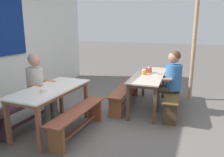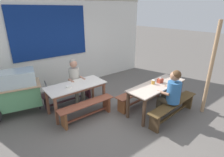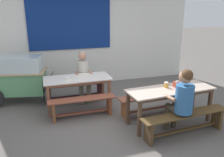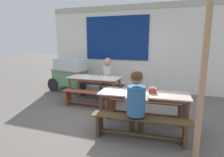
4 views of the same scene
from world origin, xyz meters
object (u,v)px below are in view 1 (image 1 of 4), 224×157
at_px(bench_near_back, 125,92).
at_px(condiment_jar, 144,72).
at_px(dining_table_far, 51,92).
at_px(bench_far_front, 78,119).
at_px(person_near_front, 171,77).
at_px(person_center_facing, 38,84).
at_px(soup_bowl, 44,90).
at_px(bench_far_back, 29,110).
at_px(bench_near_front, 172,97).
at_px(dining_table_near, 149,78).
at_px(wooden_support_post, 193,51).
at_px(tissue_box, 149,70).

height_order(bench_near_back, condiment_jar, condiment_jar).
bearing_deg(condiment_jar, dining_table_far, 143.57).
distance_m(bench_far_front, person_near_front, 2.10).
height_order(person_center_facing, soup_bowl, person_center_facing).
distance_m(bench_far_back, bench_near_back, 2.09).
distance_m(bench_near_front, soup_bowl, 2.66).
bearing_deg(person_center_facing, condiment_jar, -49.59).
xyz_separation_m(dining_table_near, condiment_jar, (-0.05, 0.10, 0.13)).
distance_m(bench_near_back, person_near_front, 1.08).
bearing_deg(bench_far_front, bench_far_back, 90.25).
relative_size(dining_table_far, person_center_facing, 1.19).
relative_size(bench_far_front, wooden_support_post, 0.62).
xyz_separation_m(person_near_front, soup_bowl, (-1.84, 1.71, 0.03)).
height_order(bench_near_front, condiment_jar, condiment_jar).
height_order(person_near_front, soup_bowl, person_near_front).
height_order(dining_table_near, soup_bowl, soup_bowl).
bearing_deg(bench_near_back, bench_near_front, -85.93).
relative_size(bench_far_back, person_near_front, 1.18).
relative_size(tissue_box, condiment_jar, 1.30).
xyz_separation_m(dining_table_far, dining_table_near, (1.67, -1.30, 0.00)).
relative_size(dining_table_far, bench_near_front, 0.85).
bearing_deg(bench_near_back, bench_far_front, 170.91).
distance_m(dining_table_far, bench_near_back, 1.85).
xyz_separation_m(dining_table_near, person_center_facing, (-1.46, 1.75, 0.05)).
xyz_separation_m(bench_far_back, tissue_box, (1.85, -1.77, 0.52)).
height_order(bench_far_back, tissue_box, tissue_box).
distance_m(bench_near_back, tissue_box, 0.73).
bearing_deg(person_near_front, bench_far_back, 125.44).
relative_size(bench_near_front, wooden_support_post, 0.76).
bearing_deg(person_center_facing, tissue_box, -46.23).
bearing_deg(person_near_front, condiment_jar, 89.76).
height_order(dining_table_near, person_near_front, person_near_front).
xyz_separation_m(soup_bowl, wooden_support_post, (2.85, -2.08, 0.41)).
relative_size(condiment_jar, wooden_support_post, 0.05).
relative_size(soup_bowl, wooden_support_post, 0.06).
xyz_separation_m(dining_table_near, tissue_box, (0.18, 0.05, 0.14)).
distance_m(bench_far_back, person_center_facing, 0.50).
relative_size(dining_table_far, bench_far_back, 1.00).
xyz_separation_m(bench_far_back, bench_far_front, (0.00, -1.04, -0.01)).
distance_m(condiment_jar, soup_bowl, 2.17).
height_order(bench_far_back, bench_far_front, same).
bearing_deg(person_near_front, tissue_box, 66.41).
bearing_deg(dining_table_near, person_center_facing, 129.71).
bearing_deg(condiment_jar, person_center_facing, 130.41).
height_order(dining_table_far, bench_far_front, dining_table_far).
height_order(condiment_jar, soup_bowl, condiment_jar).
bearing_deg(bench_far_back, bench_near_back, -38.42).
distance_m(bench_far_front, tissue_box, 2.06).
xyz_separation_m(bench_far_front, person_near_front, (1.62, -1.25, 0.47)).
bearing_deg(bench_near_front, soup_bowl, 137.57).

